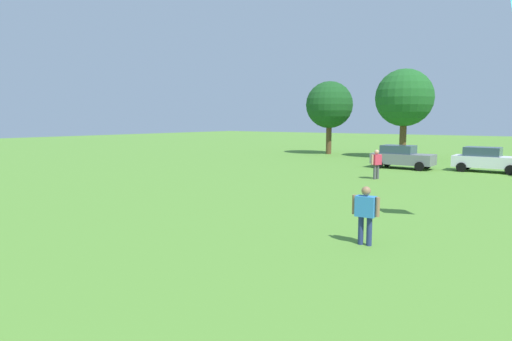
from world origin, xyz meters
TOP-DOWN VIEW (x-y plane):
  - ground_plane at (0.00, 30.00)m, footprint 160.00×160.00m
  - adult_bystander at (3.53, 14.61)m, footprint 0.80×0.33m
  - bystander_midfield at (-1.51, 28.47)m, footprint 0.50×0.79m
  - parked_car_gray_0 at (-2.21, 35.17)m, footprint 4.30×2.02m
  - parked_car_white_1 at (3.15, 36.36)m, footprint 4.30×2.02m
  - tree_far_left at (-12.79, 44.46)m, footprint 4.75×4.75m
  - tree_left at (-5.03, 43.98)m, footprint 5.20×5.20m

SIDE VIEW (x-z plane):
  - ground_plane at x=0.00m, z-range 0.00..0.00m
  - parked_car_gray_0 at x=-2.21m, z-range 0.02..1.70m
  - parked_car_white_1 at x=3.15m, z-range 0.02..1.70m
  - adult_bystander at x=3.53m, z-range 0.16..1.84m
  - bystander_midfield at x=-1.51m, z-range 0.16..1.92m
  - tree_far_left at x=-12.79m, z-range 1.30..8.70m
  - tree_left at x=-5.03m, z-range 1.42..9.53m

